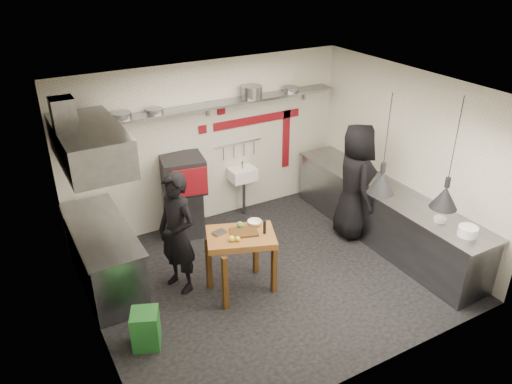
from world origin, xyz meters
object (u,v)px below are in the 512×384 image
oven_stand (184,213)px  combi_oven (183,174)px  chef_right (355,182)px  chef_left (177,234)px  green_bin (146,329)px  prep_table (241,262)px

oven_stand → combi_oven: (0.05, 0.03, 0.69)m
combi_oven → chef_right: chef_right is taller
combi_oven → chef_left: 1.53m
oven_stand → chef_left: chef_left is taller
combi_oven → chef_right: bearing=-19.9°
oven_stand → chef_left: bearing=-103.8°
green_bin → chef_left: size_ratio=0.28×
prep_table → combi_oven: bearing=113.4°
prep_table → chef_left: 0.98m
prep_table → chef_right: size_ratio=0.47×
oven_stand → prep_table: 1.83m
chef_left → chef_right: chef_right is taller
chef_right → chef_left: bearing=108.2°
combi_oven → prep_table: 1.96m
oven_stand → chef_left: size_ratio=0.45×
prep_table → chef_left: size_ratio=0.52×
prep_table → chef_left: bearing=167.0°
oven_stand → chef_right: (2.47, -1.38, 0.58)m
combi_oven → oven_stand: bearing=-138.4°
combi_oven → prep_table: combi_oven is taller
oven_stand → prep_table: (0.13, -1.83, 0.06)m
prep_table → oven_stand: bearing=115.0°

